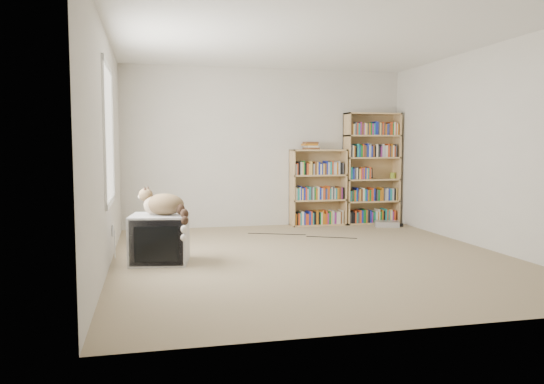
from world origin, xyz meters
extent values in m
cube|color=#9E876B|center=(0.00, 0.00, 0.00)|extent=(4.50, 5.00, 0.01)
cube|color=beige|center=(0.00, 2.50, 1.25)|extent=(4.50, 0.02, 2.50)
cube|color=beige|center=(0.00, -2.50, 1.25)|extent=(4.50, 0.02, 2.50)
cube|color=beige|center=(-2.25, 0.00, 1.25)|extent=(0.02, 5.00, 2.50)
cube|color=beige|center=(2.25, 0.00, 1.25)|extent=(0.02, 5.00, 2.50)
cube|color=white|center=(0.00, 0.00, 2.50)|extent=(4.50, 5.00, 0.02)
cube|color=white|center=(-2.24, 0.20, 1.40)|extent=(0.02, 1.22, 1.52)
cube|color=#AFB0B2|center=(-1.72, 0.07, 0.26)|extent=(0.68, 0.63, 0.53)
cube|color=black|center=(-1.76, -0.18, 0.26)|extent=(0.56, 0.11, 0.49)
cube|color=black|center=(-1.77, -0.20, 0.25)|extent=(0.45, 0.08, 0.37)
cube|color=black|center=(-1.71, 0.19, 0.25)|extent=(0.41, 0.35, 0.32)
ellipsoid|color=#332514|center=(-1.66, 0.06, 0.64)|extent=(0.50, 0.41, 0.24)
ellipsoid|color=#332514|center=(-1.56, 0.02, 0.63)|extent=(0.25, 0.27, 0.17)
ellipsoid|color=tan|center=(-1.81, 0.09, 0.63)|extent=(0.21, 0.21, 0.19)
ellipsoid|color=#332514|center=(-1.86, 0.12, 0.75)|extent=(0.19, 0.19, 0.14)
sphere|color=beige|center=(-1.92, 0.14, 0.72)|extent=(0.08, 0.08, 0.06)
cone|color=black|center=(-1.87, 0.09, 0.81)|extent=(0.08, 0.08, 0.07)
cone|color=black|center=(-1.84, 0.16, 0.81)|extent=(0.08, 0.08, 0.07)
cube|color=tan|center=(1.30, 2.34, 0.91)|extent=(0.02, 0.30, 1.82)
cube|color=tan|center=(2.19, 2.34, 0.91)|extent=(0.03, 0.30, 1.82)
cube|color=tan|center=(1.75, 2.48, 0.91)|extent=(0.91, 0.03, 1.82)
cube|color=tan|center=(1.75, 2.34, 1.80)|extent=(0.91, 0.30, 0.02)
cube|color=tan|center=(1.75, 2.34, 0.01)|extent=(0.91, 0.30, 0.03)
cube|color=tan|center=(1.75, 2.34, 0.37)|extent=(0.91, 0.30, 0.03)
cube|color=tan|center=(1.75, 2.34, 0.73)|extent=(0.91, 0.30, 0.02)
cube|color=tan|center=(1.75, 2.34, 1.09)|extent=(0.91, 0.30, 0.02)
cube|color=tan|center=(1.75, 2.34, 1.44)|extent=(0.91, 0.30, 0.02)
cube|color=#CC431B|center=(1.75, 2.34, 0.12)|extent=(0.83, 0.24, 0.19)
cube|color=#1828A2|center=(1.75, 2.34, 0.48)|extent=(0.83, 0.24, 0.19)
cube|color=#126A24|center=(1.75, 2.34, 0.84)|extent=(0.83, 0.24, 0.19)
cube|color=beige|center=(1.75, 2.34, 1.19)|extent=(0.83, 0.24, 0.19)
cube|color=black|center=(1.75, 2.34, 1.55)|extent=(0.83, 0.24, 0.19)
cube|color=tan|center=(0.39, 2.34, 0.61)|extent=(0.03, 0.30, 1.22)
cube|color=tan|center=(1.25, 2.34, 0.61)|extent=(0.02, 0.30, 1.22)
cube|color=tan|center=(0.82, 2.48, 0.61)|extent=(0.89, 0.03, 1.22)
cube|color=tan|center=(0.82, 2.34, 1.21)|extent=(0.89, 0.30, 0.02)
cube|color=tan|center=(0.82, 2.34, 0.01)|extent=(0.89, 0.30, 0.03)
cube|color=tan|center=(0.82, 2.34, 0.41)|extent=(0.89, 0.30, 0.03)
cube|color=tan|center=(0.82, 2.34, 0.81)|extent=(0.89, 0.30, 0.02)
cube|color=#CC431B|center=(0.82, 2.34, 0.12)|extent=(0.81, 0.24, 0.19)
cube|color=#1828A2|center=(0.82, 2.34, 0.52)|extent=(0.81, 0.24, 0.19)
cube|color=#126A24|center=(0.82, 2.34, 0.92)|extent=(0.81, 0.24, 0.19)
cube|color=#CC431B|center=(0.68, 2.32, 1.28)|extent=(0.22, 0.28, 0.12)
cylinder|color=olive|center=(2.12, 2.34, 0.79)|extent=(0.09, 0.09, 0.10)
cube|color=black|center=(1.74, 2.44, 0.83)|extent=(0.13, 0.05, 0.18)
cube|color=silver|center=(1.85, 1.95, 0.04)|extent=(0.44, 0.37, 0.08)
cube|color=silver|center=(-2.24, 0.42, 0.32)|extent=(0.01, 0.08, 0.13)
camera|label=1|loc=(-1.81, -5.78, 1.27)|focal=35.00mm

